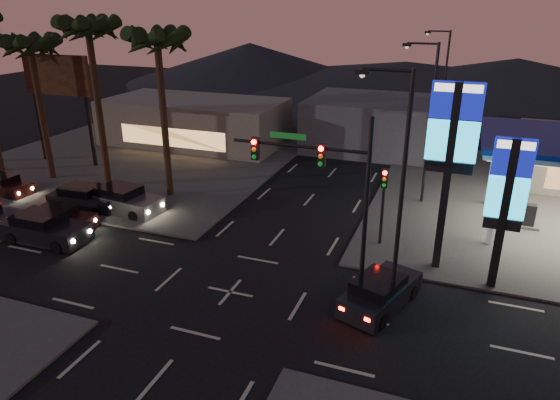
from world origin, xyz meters
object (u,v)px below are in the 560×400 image
at_px(pylon_sign_tall, 452,141).
at_px(car_lane_b_mid, 85,198).
at_px(car_lane_a_front, 44,228).
at_px(suv_station, 380,292).
at_px(car_lane_b_rear, 4,186).
at_px(traffic_signal_mast, 327,178).
at_px(car_lane_b_front, 124,200).
at_px(pylon_sign_short, 507,192).
at_px(car_lane_a_mid, 60,218).

distance_m(pylon_sign_tall, car_lane_b_mid, 22.02).
height_order(car_lane_a_front, suv_station, car_lane_a_front).
distance_m(pylon_sign_tall, car_lane_b_rear, 28.75).
bearing_deg(car_lane_a_front, suv_station, 0.02).
distance_m(car_lane_a_front, suv_station, 18.16).
bearing_deg(traffic_signal_mast, car_lane_b_mid, 167.34).
relative_size(pylon_sign_tall, traffic_signal_mast, 1.12).
height_order(traffic_signal_mast, car_lane_b_front, traffic_signal_mast).
bearing_deg(suv_station, traffic_signal_mast, 164.40).
bearing_deg(car_lane_b_rear, suv_station, -10.10).
height_order(car_lane_a_front, car_lane_b_mid, car_lane_a_front).
xyz_separation_m(pylon_sign_short, car_lane_a_mid, (-23.14, -1.64, -4.05)).
xyz_separation_m(car_lane_a_mid, suv_station, (18.61, -1.63, 0.07)).
height_order(pylon_sign_short, car_lane_a_front, pylon_sign_short).
xyz_separation_m(traffic_signal_mast, suv_station, (2.72, -0.76, -4.56)).
bearing_deg(pylon_sign_short, car_lane_a_mid, -175.95).
xyz_separation_m(car_lane_b_front, car_lane_b_mid, (-2.57, -0.44, -0.06)).
bearing_deg(car_lane_b_rear, pylon_sign_tall, -0.78).
bearing_deg(traffic_signal_mast, car_lane_b_front, 163.42).
height_order(pylon_sign_short, car_lane_b_front, pylon_sign_short).
bearing_deg(car_lane_b_rear, car_lane_a_mid, -21.89).
bearing_deg(car_lane_b_mid, pylon_sign_short, -2.89).
xyz_separation_m(traffic_signal_mast, car_lane_b_rear, (-23.42, 3.89, -4.62)).
xyz_separation_m(car_lane_a_front, car_lane_b_mid, (-1.08, 4.47, -0.05)).
distance_m(car_lane_a_mid, car_lane_b_front, 3.82).
distance_m(pylon_sign_short, car_lane_a_front, 23.25).
xyz_separation_m(pylon_sign_tall, car_lane_b_rear, (-28.16, 0.38, -5.79)).
bearing_deg(car_lane_b_front, traffic_signal_mast, -16.58).
distance_m(traffic_signal_mast, car_lane_a_front, 16.10).
bearing_deg(suv_station, car_lane_a_mid, 174.99).
relative_size(pylon_sign_short, suv_station, 1.50).
bearing_deg(car_lane_a_mid, pylon_sign_tall, 7.29).
relative_size(car_lane_b_mid, car_lane_b_rear, 1.14).
xyz_separation_m(pylon_sign_short, car_lane_a_front, (-22.69, -3.28, -3.92)).
xyz_separation_m(pylon_sign_tall, car_lane_b_mid, (-21.27, 0.20, -5.70)).
height_order(car_lane_a_mid, suv_station, suv_station).
xyz_separation_m(pylon_sign_short, car_lane_b_mid, (-23.77, 1.20, -3.96)).
bearing_deg(car_lane_b_front, pylon_sign_tall, -1.97).
height_order(traffic_signal_mast, car_lane_a_front, traffic_signal_mast).
distance_m(car_lane_a_front, car_lane_b_front, 5.14).
bearing_deg(car_lane_a_front, pylon_sign_short, 8.22).
relative_size(car_lane_a_mid, car_lane_b_mid, 0.86).
bearing_deg(car_lane_a_front, car_lane_b_rear, 149.70).
height_order(pylon_sign_tall, car_lane_b_mid, pylon_sign_tall).
distance_m(pylon_sign_tall, traffic_signal_mast, 6.02).
bearing_deg(car_lane_b_mid, pylon_sign_tall, -0.53).
relative_size(car_lane_b_rear, suv_station, 0.88).
bearing_deg(pylon_sign_tall, car_lane_a_front, -168.04).
distance_m(traffic_signal_mast, car_lane_a_mid, 16.57).
bearing_deg(car_lane_a_mid, suv_station, -5.01).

